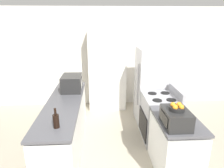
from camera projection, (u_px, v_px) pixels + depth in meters
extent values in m
cube|color=silver|center=(109.00, 58.00, 5.36)|extent=(7.00, 0.06, 2.60)
cube|color=silver|center=(65.00, 127.00, 3.65)|extent=(0.58, 2.33, 0.83)
cube|color=#4C4C51|center=(63.00, 103.00, 3.51)|extent=(0.60, 2.38, 0.04)
cube|color=silver|center=(174.00, 147.00, 3.08)|extent=(0.58, 0.94, 0.83)
cube|color=#4C4C51|center=(177.00, 120.00, 2.94)|extent=(0.60, 0.96, 0.04)
cube|color=white|center=(107.00, 70.00, 5.15)|extent=(0.94, 0.50, 2.09)
sphere|color=#B2B2B7|center=(106.00, 72.00, 4.90)|extent=(0.03, 0.03, 0.03)
sphere|color=#B2B2B7|center=(109.00, 72.00, 4.90)|extent=(0.03, 0.03, 0.03)
cube|color=#9E9EA3|center=(160.00, 118.00, 3.90)|extent=(0.64, 0.75, 0.90)
cube|color=black|center=(143.00, 124.00, 3.91)|extent=(0.02, 0.66, 0.49)
cube|color=#9E9EA3|center=(177.00, 92.00, 3.75)|extent=(0.06, 0.71, 0.16)
cylinder|color=black|center=(157.00, 100.00, 3.58)|extent=(0.17, 0.17, 0.01)
cylinder|color=black|center=(152.00, 93.00, 3.92)|extent=(0.17, 0.17, 0.01)
cylinder|color=black|center=(171.00, 100.00, 3.59)|extent=(0.17, 0.17, 0.01)
cylinder|color=black|center=(165.00, 93.00, 3.93)|extent=(0.17, 0.17, 0.01)
cube|color=#B7B7BC|center=(152.00, 86.00, 4.52)|extent=(0.70, 0.76, 1.70)
cylinder|color=gray|center=(138.00, 85.00, 4.28)|extent=(0.02, 0.02, 0.94)
cube|color=black|center=(72.00, 83.00, 4.05)|extent=(0.38, 0.51, 0.32)
cube|color=black|center=(81.00, 83.00, 4.02)|extent=(0.01, 0.32, 0.23)
cylinder|color=black|center=(56.00, 121.00, 2.67)|extent=(0.08, 0.08, 0.19)
cylinder|color=black|center=(55.00, 112.00, 2.62)|extent=(0.03, 0.03, 0.10)
cube|color=black|center=(176.00, 118.00, 2.70)|extent=(0.32, 0.45, 0.24)
cube|color=black|center=(164.00, 118.00, 2.69)|extent=(0.01, 0.32, 0.14)
cylinder|color=black|center=(177.00, 109.00, 2.65)|extent=(0.21, 0.21, 0.05)
sphere|color=orange|center=(179.00, 104.00, 2.68)|extent=(0.07, 0.07, 0.07)
sphere|color=orange|center=(173.00, 105.00, 2.68)|extent=(0.07, 0.07, 0.07)
sphere|color=orange|center=(175.00, 107.00, 2.60)|extent=(0.07, 0.07, 0.07)
sphere|color=orange|center=(181.00, 107.00, 2.60)|extent=(0.07, 0.07, 0.07)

